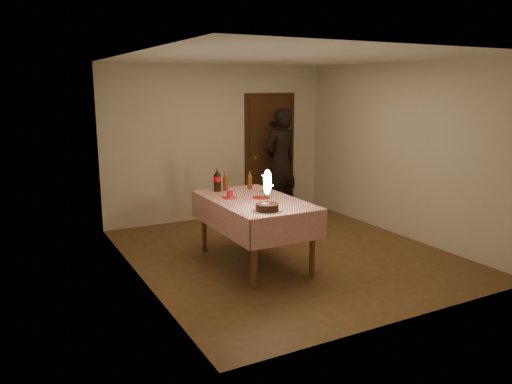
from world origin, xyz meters
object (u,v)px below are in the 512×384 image
at_px(red_cup, 230,195).
at_px(dining_table, 254,208).
at_px(photographer, 280,163).
at_px(birthday_cake, 267,200).
at_px(red_plate, 261,198).
at_px(cola_bottle, 217,180).
at_px(amber_bottle_left, 225,182).
at_px(clear_cup, 262,195).
at_px(amber_bottle_right, 250,181).

bearing_deg(red_cup, dining_table, -30.78).
relative_size(dining_table, red_cup, 17.20).
bearing_deg(photographer, dining_table, -128.35).
bearing_deg(photographer, birthday_cake, -123.59).
bearing_deg(red_plate, photographer, 53.43).
xyz_separation_m(dining_table, red_plate, (0.11, 0.02, 0.12)).
height_order(cola_bottle, amber_bottle_left, cola_bottle).
distance_m(red_plate, amber_bottle_left, 0.69).
bearing_deg(red_cup, cola_bottle, 84.33).
bearing_deg(cola_bottle, red_cup, -95.67).
height_order(dining_table, red_cup, red_cup).
bearing_deg(clear_cup, red_plate, 100.36).
height_order(birthday_cake, photographer, photographer).
bearing_deg(red_cup, photographer, 45.01).
relative_size(red_plate, photographer, 0.12).
relative_size(red_cup, clear_cup, 1.11).
relative_size(dining_table, photographer, 0.92).
bearing_deg(amber_bottle_left, cola_bottle, 179.57).
bearing_deg(cola_bottle, amber_bottle_right, -9.49).
bearing_deg(dining_table, amber_bottle_left, 97.45).
bearing_deg(red_plate, birthday_cake, -112.84).
xyz_separation_m(clear_cup, cola_bottle, (-0.33, 0.67, 0.11)).
height_order(birthday_cake, amber_bottle_right, birthday_cake).
bearing_deg(photographer, amber_bottle_left, -141.60).
bearing_deg(red_plate, amber_bottle_right, 77.01).
height_order(cola_bottle, amber_bottle_right, cola_bottle).
xyz_separation_m(dining_table, amber_bottle_right, (0.25, 0.60, 0.23)).
xyz_separation_m(clear_cup, amber_bottle_left, (-0.21, 0.67, 0.07)).
relative_size(red_cup, cola_bottle, 0.31).
relative_size(clear_cup, amber_bottle_left, 0.35).
height_order(amber_bottle_right, photographer, photographer).
xyz_separation_m(birthday_cake, amber_bottle_right, (0.40, 1.20, -0.01)).
xyz_separation_m(cola_bottle, amber_bottle_left, (0.12, -0.00, -0.03)).
xyz_separation_m(red_plate, amber_bottle_left, (-0.20, 0.65, 0.11)).
bearing_deg(clear_cup, birthday_cake, -113.90).
distance_m(birthday_cake, photographer, 3.11).
bearing_deg(photographer, red_plate, -126.57).
relative_size(red_plate, cola_bottle, 0.69).
bearing_deg(amber_bottle_left, amber_bottle_right, -12.67).
xyz_separation_m(red_cup, clear_cup, (0.38, -0.15, -0.01)).
bearing_deg(birthday_cake, red_cup, 98.21).
relative_size(amber_bottle_right, photographer, 0.14).
xyz_separation_m(cola_bottle, photographer, (1.78, 1.31, -0.06)).
height_order(cola_bottle, photographer, photographer).
bearing_deg(photographer, amber_bottle_right, -133.61).
height_order(dining_table, photographer, photographer).
distance_m(dining_table, cola_bottle, 0.75).
height_order(clear_cup, amber_bottle_right, amber_bottle_right).
xyz_separation_m(birthday_cake, red_cup, (-0.11, 0.76, -0.07)).
xyz_separation_m(red_cup, photographer, (1.83, 1.83, 0.04)).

